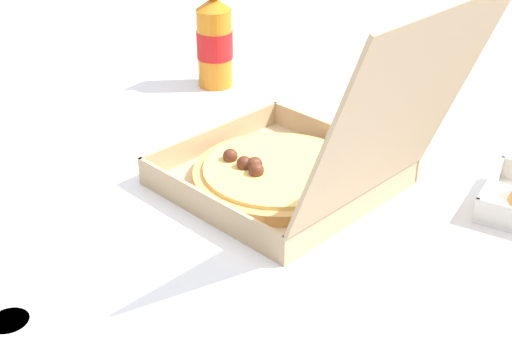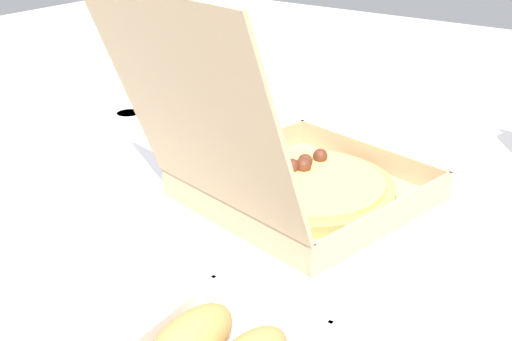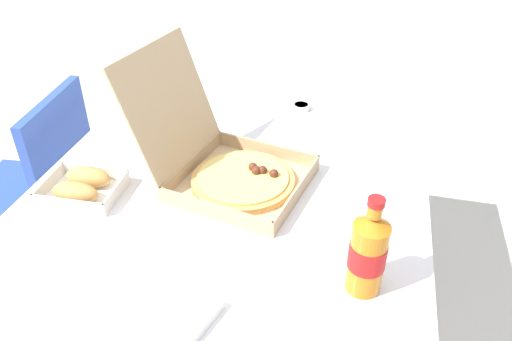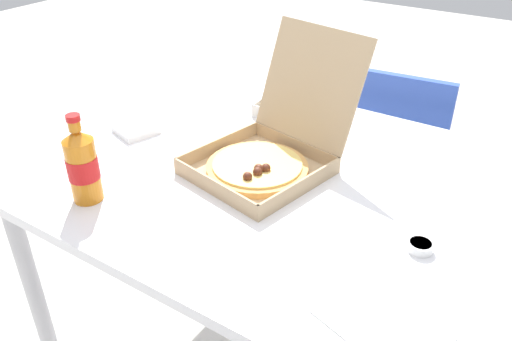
{
  "view_description": "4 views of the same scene",
  "coord_description": "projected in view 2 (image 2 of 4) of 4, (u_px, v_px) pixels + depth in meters",
  "views": [
    {
      "loc": [
        0.74,
        0.45,
        1.28
      ],
      "look_at": [
        0.01,
        -0.03,
        0.79
      ],
      "focal_mm": 48.72,
      "sensor_mm": 36.0,
      "label": 1
    },
    {
      "loc": [
        -0.51,
        0.71,
        1.17
      ],
      "look_at": [
        0.01,
        -0.01,
        0.76
      ],
      "focal_mm": 44.58,
      "sensor_mm": 36.0,
      "label": 2
    },
    {
      "loc": [
        -1.08,
        -0.32,
        1.49
      ],
      "look_at": [
        -0.04,
        -0.06,
        0.77
      ],
      "focal_mm": 34.92,
      "sensor_mm": 36.0,
      "label": 3
    },
    {
      "loc": [
        0.56,
        -1.01,
        1.44
      ],
      "look_at": [
        -0.07,
        -0.04,
        0.74
      ],
      "focal_mm": 36.1,
      "sensor_mm": 36.0,
      "label": 4
    }
  ],
  "objects": [
    {
      "name": "dining_table",
      "position": [
        257.0,
        232.0,
        1.01
      ],
      "size": [
        1.33,
        1.0,
        0.73
      ],
      "color": "white",
      "rests_on": "ground_plane"
    },
    {
      "name": "pizza_box_open",
      "position": [
        289.0,
        176.0,
        0.93
      ],
      "size": [
        0.39,
        0.47,
        0.34
      ],
      "color": "tan",
      "rests_on": "dining_table"
    },
    {
      "name": "paper_menu",
      "position": [
        204.0,
        91.0,
        1.45
      ],
      "size": [
        0.24,
        0.2,
        0.0
      ],
      "primitive_type": "cube",
      "rotation": [
        0.0,
        0.0,
        -0.29
      ],
      "color": "white",
      "rests_on": "dining_table"
    },
    {
      "name": "dipping_sauce_cup",
      "position": [
        129.0,
        117.0,
        1.26
      ],
      "size": [
        0.06,
        0.06,
        0.02
      ],
      "color": "white",
      "rests_on": "dining_table"
    }
  ]
}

